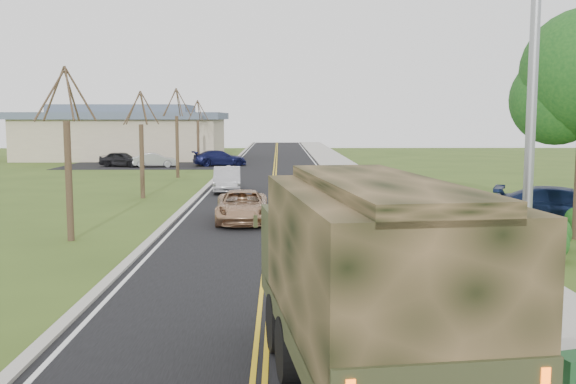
{
  "coord_description": "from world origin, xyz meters",
  "views": [
    {
      "loc": [
        0.34,
        -12.35,
        4.3
      ],
      "look_at": [
        0.64,
        9.25,
        1.8
      ],
      "focal_mm": 40.0,
      "sensor_mm": 36.0,
      "label": 1
    }
  ],
  "objects_px": {
    "military_truck": "(365,273)",
    "sedan_silver": "(227,179)",
    "utility_box_far": "(574,376)",
    "pickup_navy": "(564,207)",
    "suv_champagne": "(243,206)"
  },
  "relations": [
    {
      "from": "pickup_navy",
      "to": "military_truck",
      "type": "bearing_deg",
      "value": 170.37
    },
    {
      "from": "suv_champagne",
      "to": "utility_box_far",
      "type": "xyz_separation_m",
      "value": [
        5.98,
        -17.11,
        -0.23
      ]
    },
    {
      "from": "military_truck",
      "to": "suv_champagne",
      "type": "xyz_separation_m",
      "value": [
        -2.81,
        16.91,
        -1.33
      ]
    },
    {
      "from": "sedan_silver",
      "to": "pickup_navy",
      "type": "distance_m",
      "value": 18.87
    },
    {
      "from": "military_truck",
      "to": "sedan_silver",
      "type": "relative_size",
      "value": 1.64
    },
    {
      "from": "military_truck",
      "to": "suv_champagne",
      "type": "relative_size",
      "value": 1.54
    },
    {
      "from": "military_truck",
      "to": "suv_champagne",
      "type": "distance_m",
      "value": 17.19
    },
    {
      "from": "sedan_silver",
      "to": "utility_box_far",
      "type": "height_order",
      "value": "sedan_silver"
    },
    {
      "from": "suv_champagne",
      "to": "pickup_navy",
      "type": "relative_size",
      "value": 0.87
    },
    {
      "from": "suv_champagne",
      "to": "pickup_navy",
      "type": "bearing_deg",
      "value": -8.69
    },
    {
      "from": "sedan_silver",
      "to": "suv_champagne",
      "type": "bearing_deg",
      "value": -86.03
    },
    {
      "from": "utility_box_far",
      "to": "military_truck",
      "type": "bearing_deg",
      "value": 160.47
    },
    {
      "from": "sedan_silver",
      "to": "utility_box_far",
      "type": "distance_m",
      "value": 29.07
    },
    {
      "from": "military_truck",
      "to": "utility_box_far",
      "type": "relative_size",
      "value": 11.08
    },
    {
      "from": "military_truck",
      "to": "suv_champagne",
      "type": "bearing_deg",
      "value": 91.83
    }
  ]
}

